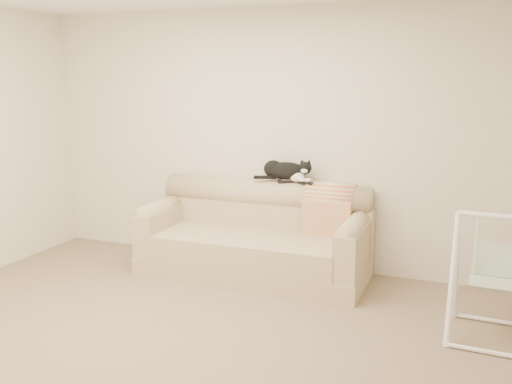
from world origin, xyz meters
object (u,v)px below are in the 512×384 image
Objects in this scene: tuxedo_cat at (286,171)px; baby_swing at (493,277)px; remote_a at (287,181)px; sofa at (256,239)px; remote_b at (305,183)px.

baby_swing is (1.92, -0.96, -0.53)m from tuxedo_cat.
sofa is at bearing -136.51° from remote_a.
sofa is 12.48× the size of remote_b.
baby_swing is at bearing -28.18° from remote_b.
tuxedo_cat is (-0.01, 0.02, 0.10)m from remote_a.
tuxedo_cat reaches higher than baby_swing.
remote_b is at bearing 25.78° from sofa.
remote_a is at bearing 175.34° from remote_b.
remote_b is at bearing -10.36° from tuxedo_cat.
sofa is at bearing -132.02° from tuxedo_cat.
sofa is at bearing -154.22° from remote_b.
remote_b is 0.18× the size of baby_swing.
tuxedo_cat is at bearing 169.64° from remote_b.
remote_b reaches higher than sofa.
sofa is 3.71× the size of tuxedo_cat.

